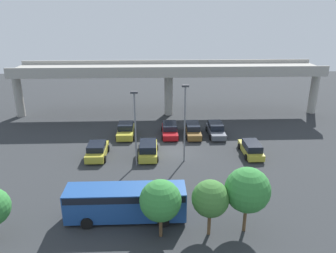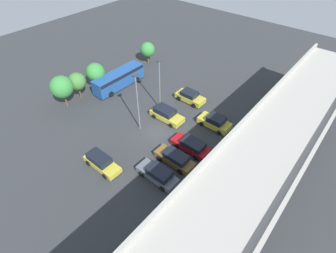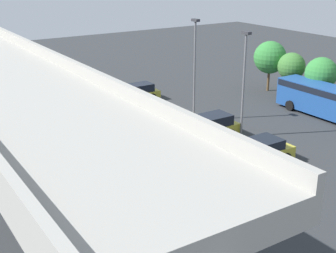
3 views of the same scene
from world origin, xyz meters
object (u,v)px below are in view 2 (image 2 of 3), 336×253
object	(u,v)px
shuttle_bus	(119,78)
tree_front_right	(77,82)
parked_car_2	(166,114)
parked_car_0	(190,97)
parked_car_6	(101,162)
lamp_post_mid_lot	(160,82)
parked_car_1	(215,122)
tree_front_centre	(95,72)
tree_front_far_right	(62,87)
tree_front_left	(147,50)
parked_car_4	(175,158)
lamp_post_near_aisle	(137,99)
parked_car_3	(191,145)
parked_car_5	(158,174)

from	to	relation	value
shuttle_bus	tree_front_right	distance (m)	6.51
parked_car_2	parked_car_0	bearing A→B (deg)	89.95
parked_car_6	lamp_post_mid_lot	world-z (taller)	lamp_post_mid_lot
parked_car_0	parked_car_1	distance (m)	6.52
parked_car_1	tree_front_centre	size ratio (longest dim) A/B	1.01
tree_front_centre	parked_car_0	bearing A→B (deg)	116.32
tree_front_far_right	tree_front_left	bearing A→B (deg)	-179.47
shuttle_bus	tree_front_far_right	size ratio (longest dim) A/B	1.81
parked_car_4	tree_front_centre	xyz separation A→B (m)	(-4.40, -19.26, 2.16)
parked_car_2	lamp_post_mid_lot	distance (m)	4.49
tree_front_right	tree_front_centre	bearing A→B (deg)	-178.50
parked_car_1	tree_front_right	distance (m)	20.72
parked_car_1	shuttle_bus	size ratio (longest dim) A/B	0.49
tree_front_centre	parked_car_1	bearing A→B (deg)	101.71
parked_car_6	parked_car_4	bearing A→B (deg)	43.50
parked_car_6	tree_front_right	size ratio (longest dim) A/B	1.11
parked_car_2	lamp_post_near_aisle	xyz separation A→B (m)	(3.79, -1.37, 3.98)
shuttle_bus	tree_front_far_right	bearing A→B (deg)	167.79
parked_car_4	parked_car_3	bearing A→B (deg)	-93.58
parked_car_0	tree_front_right	xyz separation A→B (m)	(10.02, -13.24, 2.14)
parked_car_5	shuttle_bus	size ratio (longest dim) A/B	0.54
parked_car_2	parked_car_4	world-z (taller)	parked_car_2
lamp_post_near_aisle	shuttle_bus	bearing A→B (deg)	-118.39
lamp_post_mid_lot	tree_front_right	world-z (taller)	lamp_post_mid_lot
parked_car_5	lamp_post_mid_lot	size ratio (longest dim) A/B	0.62
parked_car_3	tree_front_far_right	world-z (taller)	tree_front_far_right
parked_car_0	tree_front_centre	xyz separation A→B (m)	(6.59, -13.33, 2.13)
parked_car_0	parked_car_6	xyz separation A→B (m)	(16.74, -0.12, -0.02)
lamp_post_near_aisle	tree_front_right	xyz separation A→B (m)	(0.74, -11.86, -1.87)
lamp_post_near_aisle	tree_front_left	bearing A→B (deg)	-140.30
parked_car_5	lamp_post_near_aisle	distance (m)	9.53
parked_car_5	shuttle_bus	bearing A→B (deg)	-30.17
parked_car_3	lamp_post_mid_lot	xyz separation A→B (m)	(-3.77, -8.25, 3.85)
tree_front_right	tree_front_far_right	bearing A→B (deg)	5.92
parked_car_1	lamp_post_near_aisle	bearing A→B (deg)	42.24
parked_car_3	tree_front_left	world-z (taller)	tree_front_left
parked_car_6	tree_front_far_right	bearing A→B (deg)	162.22
parked_car_5	lamp_post_near_aisle	size ratio (longest dim) A/B	0.59
parked_car_5	tree_front_right	xyz separation A→B (m)	(-3.90, -19.15, 2.17)
parked_car_1	parked_car_6	size ratio (longest dim) A/B	0.93
lamp_post_mid_lot	tree_front_centre	distance (m)	11.54
tree_front_centre	tree_front_far_right	distance (m)	6.05
parked_car_3	lamp_post_near_aisle	bearing A→B (deg)	8.88
parked_car_3	tree_front_right	bearing A→B (deg)	5.63
tree_front_centre	tree_front_right	size ratio (longest dim) A/B	1.03
shuttle_bus	lamp_post_near_aisle	size ratio (longest dim) A/B	1.10
parked_car_2	parked_car_6	world-z (taller)	parked_car_2
tree_front_left	parked_car_4	bearing A→B (deg)	50.22
shuttle_bus	lamp_post_near_aisle	bearing A→B (deg)	-118.39
parked_car_3	parked_car_4	distance (m)	2.89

